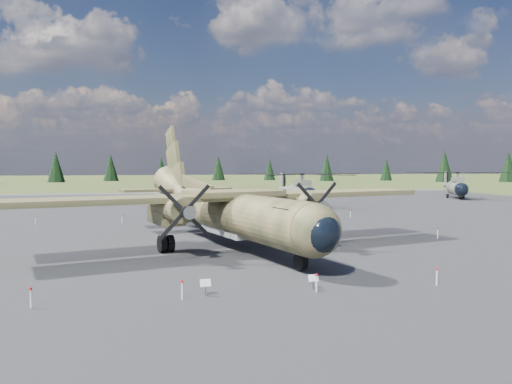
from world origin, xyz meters
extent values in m
plane|color=#455224|center=(0.00, 0.00, 0.00)|extent=(500.00, 500.00, 0.00)
cube|color=#545459|center=(0.00, 10.00, 0.00)|extent=(120.00, 120.00, 0.04)
cylinder|color=#3C4123|center=(0.46, -1.40, 2.38)|extent=(7.71, 18.73, 2.90)
sphere|color=#3C4123|center=(2.92, -10.38, 2.38)|extent=(3.49, 3.49, 2.84)
sphere|color=black|center=(3.07, -10.93, 2.33)|extent=(2.56, 2.56, 2.09)
cube|color=black|center=(2.48, -8.79, 3.16)|extent=(2.43, 2.14, 0.57)
cone|color=#3C4123|center=(-2.76, 10.38, 3.47)|extent=(4.62, 7.61, 4.36)
cube|color=#AAAEB0|center=(0.19, -0.40, 1.19)|extent=(3.54, 6.51, 0.52)
cube|color=#343A1E|center=(0.32, -0.90, 3.57)|extent=(29.87, 11.31, 0.36)
cube|color=#3C4123|center=(0.32, -0.90, 3.80)|extent=(6.97, 5.23, 0.36)
cylinder|color=#3C4123|center=(-4.09, -2.43, 3.00)|extent=(2.92, 5.60, 1.55)
cube|color=#3C4123|center=(-4.30, -1.63, 2.33)|extent=(2.43, 3.80, 0.83)
cone|color=gray|center=(-3.20, -5.67, 3.00)|extent=(1.00, 1.11, 0.79)
cylinder|color=black|center=(-4.30, -1.63, 0.57)|extent=(1.18, 1.34, 1.14)
cylinder|color=#3C4123|center=(4.90, 0.03, 3.00)|extent=(2.92, 5.60, 1.55)
cube|color=#3C4123|center=(4.68, 0.83, 2.33)|extent=(2.43, 3.80, 0.83)
cone|color=gray|center=(5.79, -3.22, 3.00)|extent=(1.00, 1.11, 0.79)
cylinder|color=black|center=(4.68, 0.83, 0.57)|extent=(1.18, 1.34, 1.14)
cube|color=#3C4123|center=(-1.72, 6.58, 4.09)|extent=(2.34, 7.62, 1.74)
cube|color=#343A1E|center=(-2.90, 10.87, 3.52)|extent=(10.18, 4.82, 0.23)
cylinder|color=gray|center=(2.59, -9.19, 1.32)|extent=(0.18, 0.18, 0.93)
cylinder|color=black|center=(2.59, -9.19, 0.57)|extent=(0.60, 1.03, 0.97)
cylinder|color=gray|center=(14.84, 30.24, 1.78)|extent=(2.45, 6.93, 2.40)
sphere|color=black|center=(14.82, 26.78, 1.73)|extent=(2.22, 2.22, 2.21)
sphere|color=gray|center=(14.87, 33.70, 1.78)|extent=(2.22, 2.22, 2.21)
cube|color=gray|center=(14.84, 29.85, 3.32)|extent=(1.65, 3.09, 0.72)
cylinder|color=gray|center=(14.84, 29.85, 4.04)|extent=(0.35, 0.35, 0.96)
cylinder|color=gray|center=(14.89, 37.30, 2.11)|extent=(0.86, 8.21, 1.38)
cube|color=gray|center=(14.91, 40.90, 3.32)|extent=(0.22, 1.35, 2.31)
cylinder|color=black|center=(15.25, 40.90, 3.32)|extent=(0.07, 2.50, 2.50)
cylinder|color=black|center=(14.82, 27.35, 0.38)|extent=(0.27, 0.66, 0.65)
cylinder|color=black|center=(13.55, 31.40, 0.38)|extent=(0.29, 0.77, 0.77)
cylinder|color=gray|center=(13.55, 31.40, 0.89)|extent=(0.14, 0.14, 1.39)
cylinder|color=black|center=(16.15, 31.38, 0.38)|extent=(0.29, 0.77, 0.77)
cylinder|color=gray|center=(16.15, 31.38, 0.89)|extent=(0.14, 0.14, 1.39)
cylinder|color=gray|center=(45.66, 40.81, 1.76)|extent=(4.83, 7.23, 2.38)
sphere|color=black|center=(44.34, 37.66, 1.71)|extent=(2.86, 2.86, 2.19)
sphere|color=gray|center=(46.98, 43.97, 1.76)|extent=(2.86, 2.86, 2.19)
cube|color=gray|center=(45.51, 40.46, 3.28)|extent=(2.66, 3.43, 0.71)
cylinder|color=gray|center=(45.51, 40.46, 3.99)|extent=(0.45, 0.45, 0.95)
cylinder|color=gray|center=(48.35, 47.26, 2.09)|extent=(3.87, 7.80, 1.36)
cube|color=gray|center=(49.73, 50.55, 3.28)|extent=(0.71, 1.31, 2.28)
cylinder|color=black|center=(50.04, 50.42, 3.28)|extent=(1.01, 2.30, 2.47)
cylinder|color=black|center=(44.56, 38.18, 0.38)|extent=(0.49, 0.70, 0.65)
cylinder|color=black|center=(44.92, 42.36, 0.38)|extent=(0.56, 0.81, 0.76)
cylinder|color=gray|center=(44.92, 42.36, 0.88)|extent=(0.17, 0.17, 1.38)
cylinder|color=black|center=(47.28, 41.37, 0.38)|extent=(0.56, 0.81, 0.76)
cylinder|color=gray|center=(47.28, 41.37, 0.88)|extent=(0.17, 0.17, 1.38)
cube|color=gray|center=(-2.96, -13.01, 0.29)|extent=(0.09, 0.09, 0.59)
cube|color=white|center=(-2.96, -13.06, 0.58)|extent=(0.48, 0.23, 0.33)
cube|color=gray|center=(2.00, -13.01, 0.28)|extent=(0.08, 0.08, 0.57)
cube|color=white|center=(2.00, -13.06, 0.56)|extent=(0.45, 0.19, 0.32)
cylinder|color=white|center=(-10.00, -13.50, 0.40)|extent=(0.07, 0.07, 0.80)
cylinder|color=red|center=(-10.00, -13.50, 0.80)|extent=(0.12, 0.12, 0.10)
cylinder|color=white|center=(-4.00, -13.50, 0.40)|extent=(0.07, 0.07, 0.80)
cylinder|color=red|center=(-4.00, -13.50, 0.80)|extent=(0.12, 0.12, 0.10)
cylinder|color=white|center=(2.00, -13.50, 0.40)|extent=(0.07, 0.07, 0.80)
cylinder|color=red|center=(2.00, -13.50, 0.80)|extent=(0.12, 0.12, 0.10)
cylinder|color=white|center=(8.00, -13.50, 0.40)|extent=(0.07, 0.07, 0.80)
cylinder|color=red|center=(8.00, -13.50, 0.80)|extent=(0.12, 0.12, 0.10)
cylinder|color=white|center=(-16.00, 16.00, 0.40)|extent=(0.07, 0.07, 0.80)
cylinder|color=red|center=(-16.00, 16.00, 0.80)|extent=(0.12, 0.12, 0.10)
cylinder|color=white|center=(-8.00, 16.00, 0.40)|extent=(0.07, 0.07, 0.80)
cylinder|color=red|center=(-8.00, 16.00, 0.80)|extent=(0.12, 0.12, 0.10)
cylinder|color=white|center=(0.00, 16.00, 0.40)|extent=(0.07, 0.07, 0.80)
cylinder|color=red|center=(0.00, 16.00, 0.80)|extent=(0.12, 0.12, 0.10)
cylinder|color=white|center=(8.00, 16.00, 0.40)|extent=(0.07, 0.07, 0.80)
cylinder|color=red|center=(8.00, 16.00, 0.80)|extent=(0.12, 0.12, 0.10)
cylinder|color=white|center=(16.00, 16.00, 0.40)|extent=(0.07, 0.07, 0.80)
cylinder|color=red|center=(16.00, 16.00, 0.80)|extent=(0.12, 0.12, 0.10)
cylinder|color=white|center=(16.50, 0.00, 0.40)|extent=(0.07, 0.07, 0.80)
cylinder|color=red|center=(16.50, 0.00, 0.80)|extent=(0.12, 0.12, 0.10)
cone|color=black|center=(112.08, 110.99, 5.15)|extent=(5.77, 5.77, 10.30)
cone|color=black|center=(91.72, 116.22, 5.33)|extent=(5.97, 5.97, 10.67)
cone|color=black|center=(79.34, 133.77, 4.04)|extent=(4.53, 4.53, 8.08)
cone|color=black|center=(56.64, 134.55, 4.80)|extent=(5.37, 5.37, 9.59)
cone|color=black|center=(38.85, 147.92, 4.04)|extent=(4.52, 4.52, 8.07)
cone|color=black|center=(19.81, 150.57, 4.54)|extent=(5.08, 5.08, 9.07)
cone|color=black|center=(-1.24, 149.19, 4.31)|extent=(4.83, 4.83, 8.63)
cone|color=black|center=(-18.88, 149.86, 4.78)|extent=(5.35, 5.35, 9.56)
cone|color=black|center=(-35.58, 140.21, 5.07)|extent=(5.68, 5.68, 10.14)
camera|label=1|loc=(-5.29, -34.60, 5.75)|focal=35.00mm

